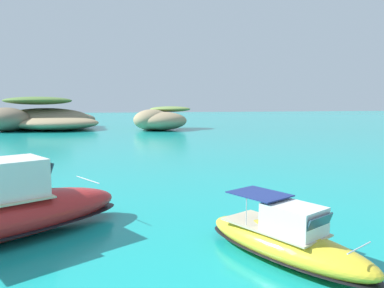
% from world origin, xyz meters
% --- Properties ---
extents(islet_large, '(23.65, 25.74, 6.24)m').
position_xyz_m(islet_large, '(-19.04, 74.66, 1.93)').
color(islet_large, '#84755B').
rests_on(islet_large, ground).
extents(islet_small, '(13.44, 14.24, 4.39)m').
position_xyz_m(islet_small, '(1.89, 65.71, 1.87)').
color(islet_small, '#9E8966').
rests_on(islet_small, ground).
extents(motorboat_yellow, '(4.25, 6.43, 1.95)m').
position_xyz_m(motorboat_yellow, '(-4.11, 8.11, 0.63)').
color(motorboat_yellow, yellow).
rests_on(motorboat_yellow, ground).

